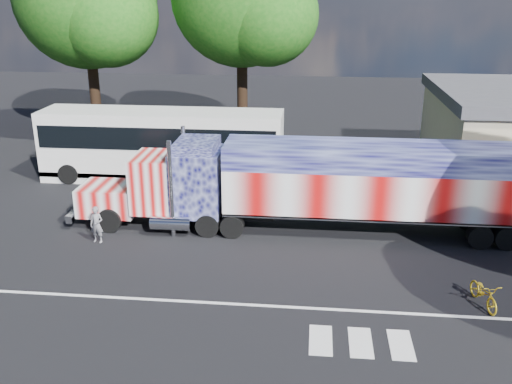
# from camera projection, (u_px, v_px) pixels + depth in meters

# --- Properties ---
(ground) EXTENTS (100.00, 100.00, 0.00)m
(ground) POSITION_uv_depth(u_px,v_px,m) (248.00, 264.00, 22.10)
(ground) COLOR black
(lane_markings) EXTENTS (30.00, 2.67, 0.01)m
(lane_markings) POSITION_uv_depth(u_px,v_px,m) (287.00, 319.00, 18.41)
(lane_markings) COLOR silver
(lane_markings) RESTS_ON ground
(semi_truck) EXTENTS (19.96, 3.15, 4.26)m
(semi_truck) POSITION_uv_depth(u_px,v_px,m) (319.00, 184.00, 24.40)
(semi_truck) COLOR black
(semi_truck) RESTS_ON ground
(coach_bus) EXTENTS (13.20, 3.07, 3.84)m
(coach_bus) POSITION_uv_depth(u_px,v_px,m) (162.00, 144.00, 31.29)
(coach_bus) COLOR silver
(coach_bus) RESTS_ON ground
(woman) EXTENTS (0.63, 0.46, 1.57)m
(woman) POSITION_uv_depth(u_px,v_px,m) (97.00, 225.00, 23.77)
(woman) COLOR slate
(woman) RESTS_ON ground
(bicycle) EXTENTS (1.00, 1.87, 0.93)m
(bicycle) POSITION_uv_depth(u_px,v_px,m) (484.00, 293.00, 19.08)
(bicycle) COLOR gold
(bicycle) RESTS_ON ground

